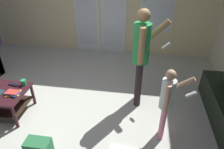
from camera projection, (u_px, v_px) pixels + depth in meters
name	position (u px, v px, depth m)	size (l,w,h in m)	color
ground_plane	(68.00, 116.00, 3.43)	(5.77, 5.28, 0.02)	#B6BAAD
coffee_table	(0.00, 97.00, 3.34)	(0.88, 0.65, 0.44)	#32131B
person_adult	(142.00, 52.00, 3.22)	(0.58, 0.46, 1.67)	#2B2225
person_child	(167.00, 100.00, 2.71)	(0.47, 0.31, 1.14)	pink
backpack	(38.00, 148.00, 2.72)	(0.33, 0.24, 0.26)	#2A6C3F
cup_near_edge	(24.00, 82.00, 3.39)	(0.09, 0.09, 0.10)	#299155
dvd_remote_slim	(13.00, 85.00, 3.41)	(0.17, 0.05, 0.02)	black
book_stack	(13.00, 93.00, 3.20)	(0.25, 0.21, 0.05)	gold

